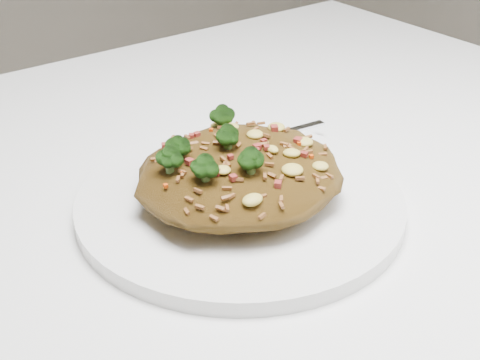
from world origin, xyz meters
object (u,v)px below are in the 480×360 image
fried_rice (239,166)px  fork (264,138)px  dining_table (160,290)px  plate (240,202)px

fried_rice → fork: fried_rice is taller
dining_table → fried_rice: bearing=-35.8°
fried_rice → fork: (0.08, 0.07, -0.03)m
dining_table → fried_rice: fried_rice is taller
fried_rice → dining_table: bearing=144.2°
dining_table → fried_rice: (0.06, -0.04, 0.13)m
fork → dining_table: bearing=-162.9°
dining_table → fork: bearing=10.4°
plate → fork: size_ratio=1.76×
plate → fork: fork is taller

